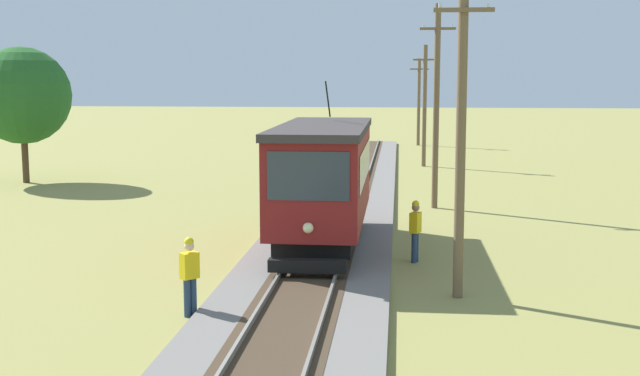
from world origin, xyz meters
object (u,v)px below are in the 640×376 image
(utility_pole_mid, at_px, (436,105))
(red_tram, at_px, (323,179))
(track_worker, at_px, (190,273))
(second_worker, at_px, (415,228))
(tree_left_near, at_px, (22,96))
(utility_pole_distant, at_px, (419,101))
(utility_pole_near_tram, at_px, (461,132))
(utility_pole_far, at_px, (425,104))

(utility_pole_mid, bearing_deg, red_tram, -114.32)
(utility_pole_mid, height_order, track_worker, utility_pole_mid)
(red_tram, xyz_separation_m, second_worker, (2.76, -1.39, -1.21))
(track_worker, xyz_separation_m, tree_left_near, (-13.83, 21.00, 3.31))
(utility_pole_distant, bearing_deg, track_worker, -97.70)
(utility_pole_near_tram, relative_size, utility_pole_distant, 1.19)
(utility_pole_far, bearing_deg, red_tram, -99.15)
(utility_pole_mid, relative_size, tree_left_near, 1.21)
(red_tram, relative_size, utility_pole_mid, 1.06)
(red_tram, relative_size, track_worker, 4.79)
(track_worker, bearing_deg, second_worker, -88.62)
(utility_pole_mid, height_order, utility_pole_far, utility_pole_mid)
(utility_pole_near_tram, height_order, utility_pole_far, utility_pole_near_tram)
(utility_pole_far, relative_size, second_worker, 3.93)
(red_tram, distance_m, utility_pole_near_tram, 6.30)
(utility_pole_far, height_order, track_worker, utility_pole_far)
(utility_pole_near_tram, xyz_separation_m, utility_pole_distant, (0.00, 42.03, -0.61))
(utility_pole_far, bearing_deg, track_worker, -101.24)
(utility_pole_near_tram, bearing_deg, red_tram, 127.91)
(utility_pole_mid, relative_size, utility_pole_distant, 1.24)
(utility_pole_far, bearing_deg, utility_pole_distant, 90.00)
(utility_pole_distant, relative_size, second_worker, 3.65)
(tree_left_near, bearing_deg, utility_pole_far, 24.87)
(utility_pole_far, xyz_separation_m, track_worker, (-6.00, -30.19, -2.61))
(red_tram, distance_m, utility_pole_far, 23.44)
(track_worker, distance_m, second_worker, 7.61)
(red_tram, distance_m, track_worker, 7.54)
(utility_pole_distant, xyz_separation_m, tree_left_near, (-19.83, -23.35, 0.94))
(tree_left_near, bearing_deg, red_tram, -40.81)
(utility_pole_near_tram, distance_m, tree_left_near, 27.24)
(track_worker, relative_size, second_worker, 1.00)
(utility_pole_near_tram, distance_m, utility_pole_far, 27.87)
(utility_pole_far, xyz_separation_m, tree_left_near, (-19.83, -9.19, 0.69))
(utility_pole_near_tram, distance_m, utility_pole_mid, 13.00)
(second_worker, relative_size, tree_left_near, 0.27)
(utility_pole_distant, relative_size, tree_left_near, 0.97)
(second_worker, xyz_separation_m, tree_left_near, (-18.87, 15.30, 3.31))
(utility_pole_mid, distance_m, utility_pole_distant, 29.04)
(utility_pole_near_tram, height_order, second_worker, utility_pole_near_tram)
(red_tram, height_order, tree_left_near, tree_left_near)
(utility_pole_near_tram, height_order, utility_pole_distant, utility_pole_near_tram)
(utility_pole_mid, xyz_separation_m, utility_pole_far, (0.00, 14.87, -0.53))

